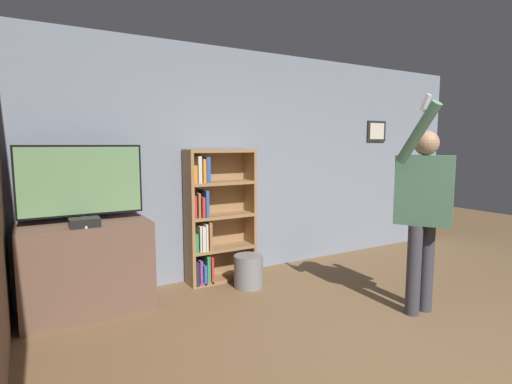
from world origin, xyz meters
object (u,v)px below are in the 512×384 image
television (82,182)px  game_console (85,222)px  bookshelf (214,218)px  waste_bin (248,271)px  person (424,203)px

television → game_console: television is taller
game_console → bookshelf: bookshelf is taller
television → game_console: size_ratio=4.35×
bookshelf → waste_bin: bearing=-56.9°
television → person: size_ratio=0.55×
television → person: person is taller
television → bookshelf: size_ratio=0.72×
bookshelf → person: size_ratio=0.77×
game_console → waste_bin: bearing=-0.4°
waste_bin → bookshelf: bearing=123.1°
game_console → person: bearing=-27.6°
game_console → person: person is taller
television → game_console: (-0.02, -0.25, -0.34)m
bookshelf → person: person is taller
television → waste_bin: 1.96m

